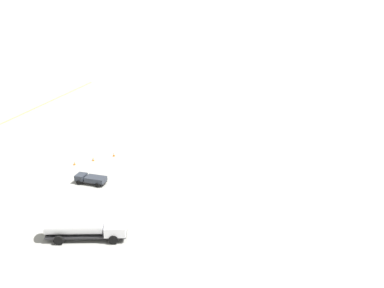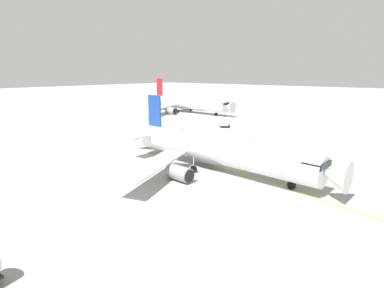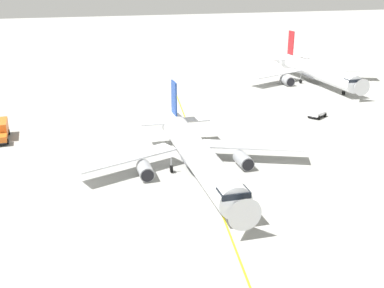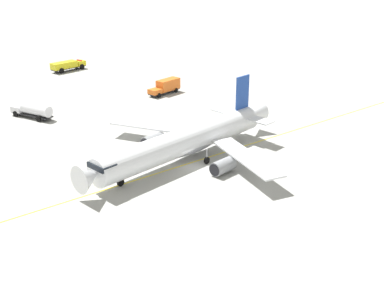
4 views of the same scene
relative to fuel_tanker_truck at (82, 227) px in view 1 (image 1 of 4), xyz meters
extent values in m
cube|color=#232326|center=(0.38, 0.07, -0.93)|extent=(9.32, 3.76, 0.20)
cube|color=silver|center=(3.66, 0.70, -0.28)|extent=(2.82, 2.86, 1.10)
cube|color=black|center=(4.74, 0.91, -0.11)|extent=(0.47, 2.04, 0.62)
cylinder|color=silver|center=(-0.90, -0.17, 0.23)|extent=(6.77, 3.30, 2.12)
cylinder|color=black|center=(3.27, 1.87, -1.03)|extent=(1.13, 0.48, 1.10)
cylinder|color=black|center=(3.73, -0.53, -1.03)|extent=(1.13, 0.48, 1.10)
cylinder|color=black|center=(-2.71, 0.73, -1.03)|extent=(1.13, 0.48, 1.10)
cylinder|color=black|center=(-2.25, -1.68, -1.03)|extent=(1.13, 0.48, 1.10)
cube|color=#232326|center=(-4.11, 14.24, -1.16)|extent=(4.45, 1.95, 0.20)
cube|color=#2D333D|center=(-5.60, 14.45, -0.71)|extent=(1.50, 1.78, 0.70)
cube|color=black|center=(-6.14, 14.52, -0.60)|extent=(0.27, 1.36, 0.39)
cube|color=#2D333D|center=(-3.37, 14.14, -0.76)|extent=(3.01, 1.99, 0.60)
cylinder|color=black|center=(-5.71, 13.65, -1.26)|extent=(0.67, 0.37, 0.64)
cylinder|color=black|center=(-5.49, 15.25, -1.26)|extent=(0.67, 0.37, 0.64)
cylinder|color=black|center=(-2.85, 13.25, -1.26)|extent=(0.67, 0.37, 0.64)
cylinder|color=black|center=(-2.63, 14.85, -1.26)|extent=(0.67, 0.37, 0.64)
cone|color=orange|center=(-8.84, 20.17, -1.30)|extent=(0.36, 0.36, 0.55)
cylinder|color=white|center=(-8.84, 20.17, -1.28)|extent=(0.22, 0.22, 0.06)
cone|color=orange|center=(-6.58, 22.18, -1.30)|extent=(0.36, 0.36, 0.55)
cylinder|color=white|center=(-6.58, 22.18, -1.28)|extent=(0.22, 0.22, 0.06)
cone|color=orange|center=(-3.99, 24.47, -1.30)|extent=(0.36, 0.36, 0.55)
cylinder|color=white|center=(-3.99, 24.47, -1.28)|extent=(0.22, 0.22, 0.06)
camera|label=1|loc=(21.07, -50.58, 30.55)|focal=50.39mm
camera|label=2|loc=(1.60, 22.33, 13.11)|focal=28.31mm
camera|label=3|loc=(-15.64, 55.43, 25.38)|focal=43.35mm
camera|label=4|loc=(-83.78, 50.31, 29.56)|focal=47.90mm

